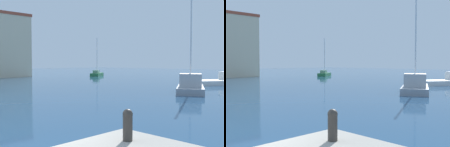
# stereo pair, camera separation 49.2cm
# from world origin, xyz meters

# --- Properties ---
(water) EXTENTS (160.00, 160.00, 0.00)m
(water) POSITION_xyz_m (15.00, 20.00, 0.00)
(water) COLOR navy
(water) RESTS_ON ground
(mooring_bollard) EXTENTS (0.20, 0.20, 0.63)m
(mooring_bollard) POSITION_xyz_m (1.37, -1.84, 1.39)
(mooring_bollard) COLOR #38332D
(mooring_bollard) RESTS_ON pier_quay
(sailboat_green_near_pier) EXTENTS (4.88, 4.02, 7.21)m
(sailboat_green_near_pier) POSITION_xyz_m (32.46, 33.34, 0.44)
(sailboat_green_near_pier) COLOR #28703D
(sailboat_green_near_pier) RESTS_ON water
(sailboat_grey_far_left) EXTENTS (6.64, 4.93, 9.14)m
(sailboat_grey_far_left) POSITION_xyz_m (18.99, 6.41, 0.57)
(sailboat_grey_far_left) COLOR gray
(sailboat_grey_far_left) RESTS_ON water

